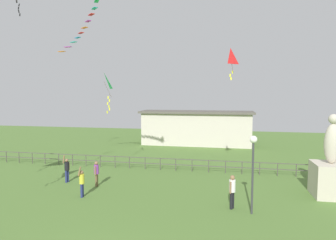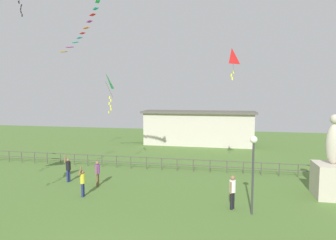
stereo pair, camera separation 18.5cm
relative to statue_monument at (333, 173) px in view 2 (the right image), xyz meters
The scene contains 10 objects.
statue_monument is the anchor object (origin of this frame).
lamppost 5.94m from the statue_monument, 143.78° to the right, with size 0.36×0.36×3.88m.
person_0 14.02m from the statue_monument, behind, with size 0.30×0.49×1.61m.
person_1 6.31m from the statue_monument, 152.47° to the right, with size 0.32×0.49×1.75m.
person_2 14.25m from the statue_monument, 168.58° to the right, with size 0.29×0.48×1.82m.
person_3 16.31m from the statue_monument, behind, with size 0.34×0.48×1.87m.
kite_1 16.06m from the statue_monument, 169.43° to the left, with size 0.94×1.04×3.03m.
kite_2 9.33m from the statue_monument, 156.33° to the left, with size 0.75×0.75×2.14m.
waterfront_railing 11.19m from the statue_monument, 159.60° to the left, with size 36.03×0.06×0.95m.
pavilion_building 18.39m from the statue_monument, 120.20° to the left, with size 12.96×3.81×3.93m.
Camera 2 is at (4.36, -7.62, 5.86)m, focal length 31.10 mm.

